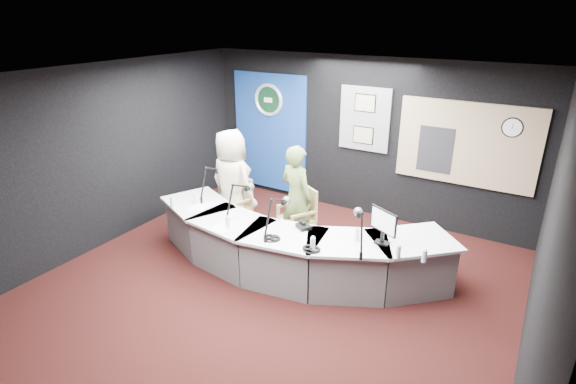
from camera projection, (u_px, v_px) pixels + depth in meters
The scene contains 33 objects.
ground at pixel (270, 290), 6.05m from camera, with size 6.00×6.00×0.00m, color black.
ceiling at pixel (267, 77), 4.99m from camera, with size 6.00×6.00×0.02m, color silver.
wall_back at pixel (361, 138), 7.91m from camera, with size 6.00×0.02×2.80m, color black.
wall_front at pixel (35, 334), 3.13m from camera, with size 6.00×0.02×2.80m, color black.
wall_left at pixel (106, 156), 6.94m from camera, with size 0.02×6.00×2.80m, color black.
wall_right at pixel (544, 257), 4.10m from camera, with size 0.02×6.00×2.80m, color black.
broadcast_desk at pixel (288, 247), 6.37m from camera, with size 4.50×1.90×0.75m, color #B5B8BA, non-canonical shape.
backdrop_panel at pixel (270, 133), 8.84m from camera, with size 1.60×0.05×2.30m, color navy.
agency_seal at pixel (268, 100), 8.56m from camera, with size 0.63×0.63×0.07m, color silver.
seal_center at pixel (269, 100), 8.57m from camera, with size 0.48×0.48×0.01m, color black.
pinboard at pixel (365, 119), 7.73m from camera, with size 0.90×0.04×1.10m, color slate.
framed_photo_upper at pixel (365, 103), 7.60m from camera, with size 0.34×0.02×0.27m, color gray.
framed_photo_lower at pixel (363, 135), 7.81m from camera, with size 0.34×0.02×0.27m, color gray.
booth_window_frame at pixel (466, 144), 7.00m from camera, with size 2.12×0.06×1.32m, color #A08364.
booth_glow at pixel (466, 144), 6.99m from camera, with size 2.00×0.02×1.20m, color beige.
equipment_rack at pixel (435, 150), 7.25m from camera, with size 0.55×0.02×0.75m, color black.
wall_clock at pixel (512, 128), 6.56m from camera, with size 0.28×0.28×0.01m, color white.
armchair_left at pixel (233, 207), 7.40m from camera, with size 0.54×0.54×0.96m, color #A3804A, non-canonical shape.
armchair_right at pixel (296, 217), 7.01m from camera, with size 0.56×0.56×0.99m, color #A3804A, non-canonical shape.
draped_jacket at pixel (238, 193), 7.58m from camera, with size 0.50×0.10×0.70m, color slate.
person_man at pixel (232, 184), 7.25m from camera, with size 0.87×0.57×1.78m, color beige.
person_woman at pixel (296, 197), 6.88m from camera, with size 0.60×0.40×1.66m, color #586C38.
computer_monitor at pixel (384, 221), 5.57m from camera, with size 0.44×0.03×0.30m, color black.
desk_phone at pixel (304, 226), 6.08m from camera, with size 0.20×0.16×0.05m, color black.
headphones_near at pixel (312, 249), 5.53m from camera, with size 0.24×0.24×0.04m, color black.
headphones_far at pixel (272, 238), 5.79m from camera, with size 0.24×0.24×0.04m, color black.
paper_stack at pixel (200, 206), 6.75m from camera, with size 0.23×0.33×0.00m, color white.
notepad at pixel (223, 227), 6.13m from camera, with size 0.23×0.33×0.00m, color white.
boom_mic_a at pixel (211, 179), 7.01m from camera, with size 0.20×0.73×0.60m, color black, non-canonical shape.
boom_mic_b at pixel (239, 197), 6.33m from camera, with size 0.16×0.74×0.60m, color black, non-canonical shape.
boom_mic_c at pixel (276, 212), 5.86m from camera, with size 0.17×0.74×0.60m, color black, non-canonical shape.
boom_mic_d at pixel (360, 225), 5.49m from camera, with size 0.40×0.67×0.60m, color black, non-canonical shape.
water_bottles at pixel (282, 226), 5.96m from camera, with size 3.73×0.61×0.18m, color silver, non-canonical shape.
Camera 1 is at (2.81, -4.27, 3.50)m, focal length 28.00 mm.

